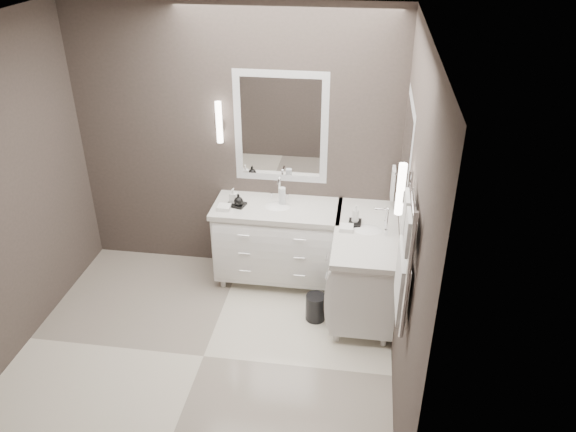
# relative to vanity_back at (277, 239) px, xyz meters

# --- Properties ---
(floor) EXTENTS (3.20, 3.00, 0.01)m
(floor) POSITION_rel_vanity_back_xyz_m (-0.45, -1.23, -0.49)
(floor) COLOR white
(floor) RESTS_ON ground
(ceiling) EXTENTS (3.20, 3.00, 0.01)m
(ceiling) POSITION_rel_vanity_back_xyz_m (-0.45, -1.23, 2.22)
(ceiling) COLOR white
(ceiling) RESTS_ON wall_back
(wall_back) EXTENTS (3.20, 0.01, 2.70)m
(wall_back) POSITION_rel_vanity_back_xyz_m (-0.45, 0.28, 0.86)
(wall_back) COLOR #443A36
(wall_back) RESTS_ON floor
(wall_front) EXTENTS (3.20, 0.01, 2.70)m
(wall_front) POSITION_rel_vanity_back_xyz_m (-0.45, -2.73, 0.86)
(wall_front) COLOR #443A36
(wall_front) RESTS_ON floor
(wall_right) EXTENTS (0.01, 3.00, 2.70)m
(wall_right) POSITION_rel_vanity_back_xyz_m (1.15, -1.23, 0.86)
(wall_right) COLOR #443A36
(wall_right) RESTS_ON floor
(vanity_back) EXTENTS (1.24, 0.59, 0.97)m
(vanity_back) POSITION_rel_vanity_back_xyz_m (0.00, 0.00, 0.00)
(vanity_back) COLOR white
(vanity_back) RESTS_ON floor
(vanity_right) EXTENTS (0.59, 1.24, 0.97)m
(vanity_right) POSITION_rel_vanity_back_xyz_m (0.88, -0.33, 0.00)
(vanity_right) COLOR white
(vanity_right) RESTS_ON floor
(mirror_back) EXTENTS (0.90, 0.02, 1.10)m
(mirror_back) POSITION_rel_vanity_back_xyz_m (-0.00, 0.26, 1.06)
(mirror_back) COLOR white
(mirror_back) RESTS_ON wall_back
(mirror_right) EXTENTS (0.02, 0.90, 1.10)m
(mirror_right) POSITION_rel_vanity_back_xyz_m (1.14, -0.43, 1.06)
(mirror_right) COLOR white
(mirror_right) RESTS_ON wall_right
(sconce_back) EXTENTS (0.06, 0.06, 0.40)m
(sconce_back) POSITION_rel_vanity_back_xyz_m (-0.58, 0.20, 1.11)
(sconce_back) COLOR white
(sconce_back) RESTS_ON wall_back
(sconce_right) EXTENTS (0.06, 0.06, 0.40)m
(sconce_right) POSITION_rel_vanity_back_xyz_m (1.08, -1.01, 1.11)
(sconce_right) COLOR white
(sconce_right) RESTS_ON wall_right
(towel_bar_corner) EXTENTS (0.03, 0.22, 0.30)m
(towel_bar_corner) POSITION_rel_vanity_back_xyz_m (1.09, 0.13, 0.63)
(towel_bar_corner) COLOR white
(towel_bar_corner) RESTS_ON wall_right
(towel_ladder) EXTENTS (0.06, 0.58, 0.90)m
(towel_ladder) POSITION_rel_vanity_back_xyz_m (1.10, -1.63, 0.91)
(towel_ladder) COLOR white
(towel_ladder) RESTS_ON wall_right
(waste_bin) EXTENTS (0.24, 0.24, 0.26)m
(waste_bin) POSITION_rel_vanity_back_xyz_m (0.45, -0.58, -0.36)
(waste_bin) COLOR black
(waste_bin) RESTS_ON floor
(amenity_tray_back) EXTENTS (0.19, 0.16, 0.03)m
(amenity_tray_back) POSITION_rel_vanity_back_xyz_m (-0.39, -0.04, 0.38)
(amenity_tray_back) COLOR black
(amenity_tray_back) RESTS_ON vanity_back
(amenity_tray_right) EXTENTS (0.12, 0.15, 0.02)m
(amenity_tray_right) POSITION_rel_vanity_back_xyz_m (0.76, -0.24, 0.38)
(amenity_tray_right) COLOR black
(amenity_tray_right) RESTS_ON vanity_right
(water_bottle) EXTENTS (0.07, 0.07, 0.18)m
(water_bottle) POSITION_rel_vanity_back_xyz_m (0.05, 0.04, 0.46)
(water_bottle) COLOR silver
(water_bottle) RESTS_ON vanity_back
(soap_bottle_a) EXTENTS (0.08, 0.08, 0.15)m
(soap_bottle_a) POSITION_rel_vanity_back_xyz_m (-0.42, -0.02, 0.46)
(soap_bottle_a) COLOR white
(soap_bottle_a) RESTS_ON amenity_tray_back
(soap_bottle_b) EXTENTS (0.10, 0.10, 0.11)m
(soap_bottle_b) POSITION_rel_vanity_back_xyz_m (-0.36, -0.07, 0.45)
(soap_bottle_b) COLOR black
(soap_bottle_b) RESTS_ON amenity_tray_back
(soap_bottle_c) EXTENTS (0.09, 0.09, 0.17)m
(soap_bottle_c) POSITION_rel_vanity_back_xyz_m (0.76, -0.24, 0.47)
(soap_bottle_c) COLOR white
(soap_bottle_c) RESTS_ON amenity_tray_right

